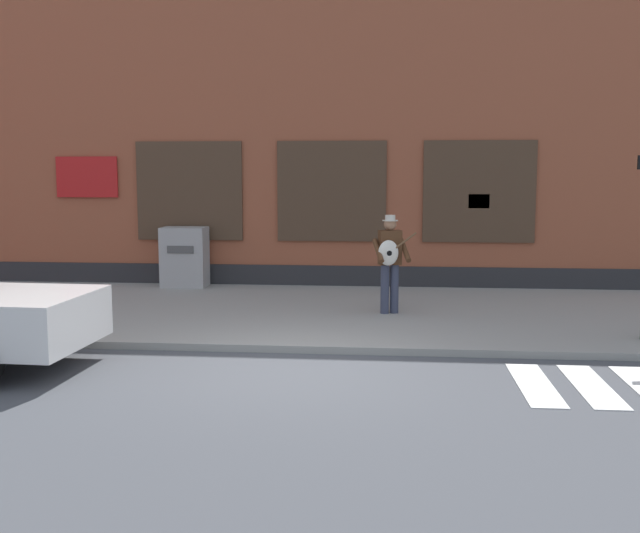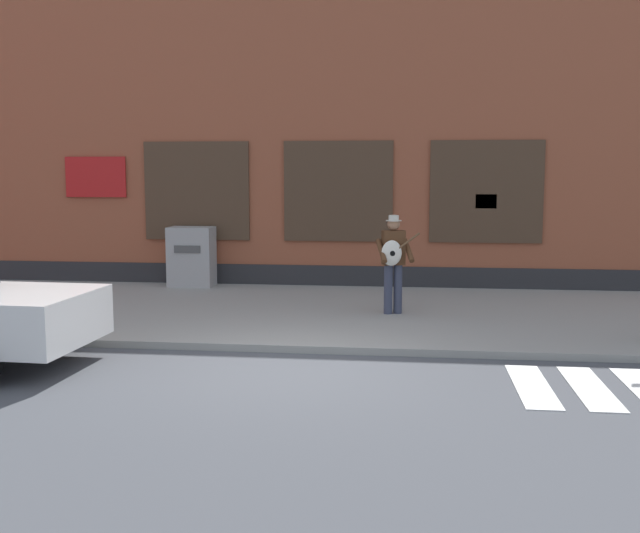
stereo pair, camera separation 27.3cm
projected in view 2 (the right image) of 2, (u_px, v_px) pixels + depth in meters
ground_plane at (288, 370)px, 9.79m from camera, size 160.00×160.00×0.00m
sidewalk at (322, 312)px, 13.53m from camera, size 28.00×5.83×0.11m
building_backdrop at (347, 101)px, 17.85m from camera, size 28.00×4.06×8.57m
busker at (393, 258)px, 12.98m from camera, size 0.78×0.65×1.73m
utility_box at (192, 257)px, 16.26m from camera, size 0.96×0.64×1.29m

